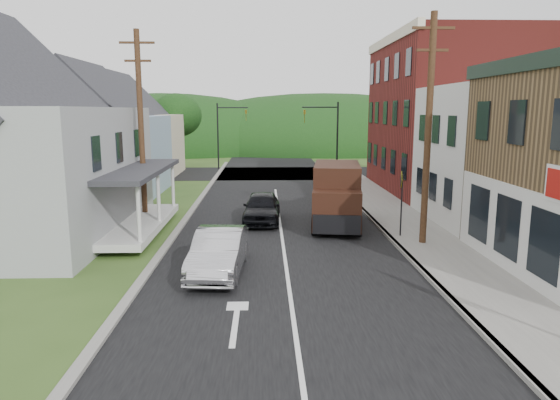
{
  "coord_description": "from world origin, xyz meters",
  "views": [
    {
      "loc": [
        -0.73,
        -15.72,
        5.39
      ],
      "look_at": [
        -0.18,
        1.88,
        2.2
      ],
      "focal_mm": 32.0,
      "sensor_mm": 36.0,
      "label": 1
    }
  ],
  "objects": [
    {
      "name": "ground",
      "position": [
        0.0,
        0.0,
        0.0
      ],
      "size": [
        120.0,
        120.0,
        0.0
      ],
      "primitive_type": "plane",
      "color": "#2D4719",
      "rests_on": "ground"
    },
    {
      "name": "road",
      "position": [
        0.0,
        10.0,
        0.0
      ],
      "size": [
        9.0,
        90.0,
        0.02
      ],
      "primitive_type": "cube",
      "color": "black",
      "rests_on": "ground"
    },
    {
      "name": "cross_road",
      "position": [
        0.0,
        27.0,
        0.0
      ],
      "size": [
        60.0,
        9.0,
        0.02
      ],
      "primitive_type": "cube",
      "color": "black",
      "rests_on": "ground"
    },
    {
      "name": "sidewalk_right",
      "position": [
        5.9,
        8.0,
        0.07
      ],
      "size": [
        2.8,
        55.0,
        0.15
      ],
      "primitive_type": "cube",
      "color": "slate",
      "rests_on": "ground"
    },
    {
      "name": "curb_right",
      "position": [
        4.55,
        8.0,
        0.07
      ],
      "size": [
        0.2,
        55.0,
        0.15
      ],
      "primitive_type": "cube",
      "color": "slate",
      "rests_on": "ground"
    },
    {
      "name": "curb_left",
      "position": [
        -4.65,
        8.0,
        0.06
      ],
      "size": [
        0.3,
        55.0,
        0.12
      ],
      "primitive_type": "cube",
      "color": "slate",
      "rests_on": "ground"
    },
    {
      "name": "storefront_white",
      "position": [
        11.3,
        7.5,
        3.25
      ],
      "size": [
        8.0,
        7.0,
        6.5
      ],
      "primitive_type": "cube",
      "color": "silver",
      "rests_on": "ground"
    },
    {
      "name": "storefront_red",
      "position": [
        11.3,
        17.0,
        5.0
      ],
      "size": [
        8.0,
        12.0,
        10.0
      ],
      "primitive_type": "cube",
      "color": "maroon",
      "rests_on": "ground"
    },
    {
      "name": "house_gray",
      "position": [
        -12.0,
        6.0,
        4.23
      ],
      "size": [
        10.2,
        12.24,
        8.35
      ],
      "color": "#959799",
      "rests_on": "ground"
    },
    {
      "name": "house_blue",
      "position": [
        -11.0,
        17.0,
        3.69
      ],
      "size": [
        7.14,
        8.16,
        7.28
      ],
      "color": "#819CB0",
      "rests_on": "ground"
    },
    {
      "name": "house_cream",
      "position": [
        -11.5,
        26.0,
        3.69
      ],
      "size": [
        7.14,
        8.16,
        7.28
      ],
      "color": "beige",
      "rests_on": "ground"
    },
    {
      "name": "utility_pole_right",
      "position": [
        5.6,
        3.5,
        4.66
      ],
      "size": [
        1.6,
        0.26,
        9.0
      ],
      "color": "#472D19",
      "rests_on": "ground"
    },
    {
      "name": "utility_pole_left",
      "position": [
        -6.5,
        8.0,
        4.66
      ],
      "size": [
        1.6,
        0.26,
        9.0
      ],
      "color": "#472D19",
      "rests_on": "ground"
    },
    {
      "name": "traffic_signal_right",
      "position": [
        4.3,
        23.5,
        3.76
      ],
      "size": [
        2.87,
        0.2,
        6.0
      ],
      "color": "black",
      "rests_on": "ground"
    },
    {
      "name": "traffic_signal_left",
      "position": [
        -4.3,
        30.5,
        3.76
      ],
      "size": [
        2.87,
        0.2,
        6.0
      ],
      "color": "black",
      "rests_on": "ground"
    },
    {
      "name": "tree_left_c",
      "position": [
        -19.0,
        20.0,
        5.94
      ],
      "size": [
        5.8,
        5.8,
        8.41
      ],
      "color": "#382616",
      "rests_on": "ground"
    },
    {
      "name": "tree_left_d",
      "position": [
        -9.0,
        32.0,
        4.88
      ],
      "size": [
        4.8,
        4.8,
        6.94
      ],
      "color": "#382616",
      "rests_on": "ground"
    },
    {
      "name": "forested_ridge",
      "position": [
        0.0,
        55.0,
        0.0
      ],
      "size": [
        90.0,
        30.0,
        16.0
      ],
      "primitive_type": "ellipsoid",
      "color": "black",
      "rests_on": "ground"
    },
    {
      "name": "silver_sedan",
      "position": [
        -2.26,
        0.31,
        0.73
      ],
      "size": [
        1.85,
        4.54,
        1.47
      ],
      "primitive_type": "imported",
      "rotation": [
        0.0,
        0.0,
        -0.07
      ],
      "color": "silver",
      "rests_on": "ground"
    },
    {
      "name": "dark_sedan",
      "position": [
        -0.87,
        7.98,
        0.73
      ],
      "size": [
        1.89,
        4.33,
        1.45
      ],
      "primitive_type": "imported",
      "rotation": [
        0.0,
        0.0,
        -0.04
      ],
      "color": "black",
      "rests_on": "ground"
    },
    {
      "name": "delivery_van",
      "position": [
        2.62,
        7.05,
        1.47
      ],
      "size": [
        2.77,
        5.41,
        2.9
      ],
      "rotation": [
        0.0,
        0.0,
        -0.14
      ],
      "color": "black",
      "rests_on": "ground"
    },
    {
      "name": "warning_sign",
      "position": [
        4.98,
        4.63,
        1.92
      ],
      "size": [
        0.19,
        0.76,
        2.78
      ],
      "rotation": [
        0.0,
        0.0,
        -0.19
      ],
      "color": "black",
      "rests_on": "sidewalk_right"
    }
  ]
}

